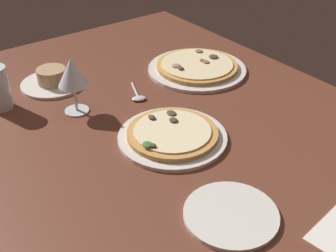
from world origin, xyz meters
The scene contains 7 objects.
dining_table centered at (0.00, 0.00, 2.00)cm, with size 150.00×110.00×4.00cm, color brown.
pizza_main centered at (-3.02, 0.44, 5.15)cm, with size 26.75×26.75×3.36cm.
pizza_side centered at (22.49, -29.15, 5.16)cm, with size 30.89×30.89×3.29cm.
ramekin_on_saucer centered at (40.70, 11.52, 5.81)cm, with size 18.75×18.75×5.24cm.
wine_glass_far centered at (22.70, 12.73, 15.21)cm, with size 7.90×7.90×15.57cm.
side_plate centered at (-30.91, 6.87, 4.45)cm, with size 18.67×18.67×0.90cm, color silver.
spoon centered at (19.16, -4.56, 4.46)cm, with size 11.23×6.22×1.00cm.
Camera 1 is at (-73.55, 53.94, 65.57)cm, focal length 47.23 mm.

